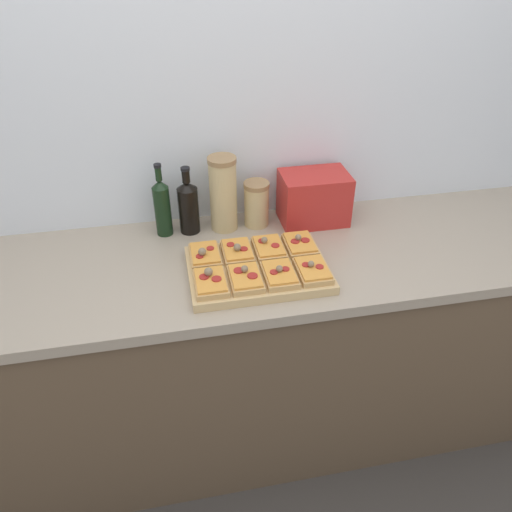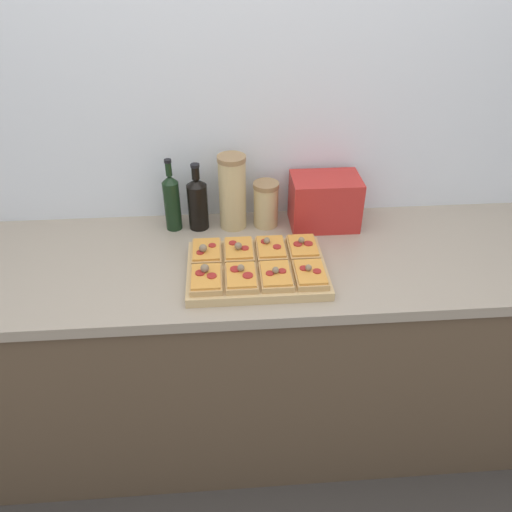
{
  "view_description": "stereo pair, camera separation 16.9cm",
  "coord_description": "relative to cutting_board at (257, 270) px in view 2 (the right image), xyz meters",
  "views": [
    {
      "loc": [
        -0.24,
        -1.12,
        1.93
      ],
      "look_at": [
        0.04,
        0.25,
        0.98
      ],
      "focal_mm": 35.0,
      "sensor_mm": 36.0,
      "label": 1
    },
    {
      "loc": [
        -0.07,
        -1.14,
        1.93
      ],
      "look_at": [
        0.04,
        0.25,
        0.98
      ],
      "focal_mm": 35.0,
      "sensor_mm": 36.0,
      "label": 2
    }
  ],
  "objects": [
    {
      "name": "ground_plane",
      "position": [
        -0.04,
        -0.22,
        -0.94
      ],
      "size": [
        12.0,
        12.0,
        0.0
      ],
      "primitive_type": "plane",
      "color": "#3D3833"
    },
    {
      "name": "wall_back",
      "position": [
        -0.04,
        0.45,
        0.31
      ],
      "size": [
        6.0,
        0.06,
        2.5
      ],
      "color": "silver",
      "rests_on": "ground_plane"
    },
    {
      "name": "kitchen_counter",
      "position": [
        -0.04,
        0.1,
        -0.48
      ],
      "size": [
        2.63,
        0.67,
        0.93
      ],
      "color": "brown",
      "rests_on": "ground_plane"
    },
    {
      "name": "cutting_board",
      "position": [
        0.0,
        0.0,
        0.0
      ],
      "size": [
        0.47,
        0.33,
        0.03
      ],
      "primitive_type": "cube",
      "color": "tan",
      "rests_on": "kitchen_counter"
    },
    {
      "name": "pizza_slice_back_left",
      "position": [
        -0.17,
        0.08,
        0.03
      ],
      "size": [
        0.1,
        0.15,
        0.06
      ],
      "color": "tan",
      "rests_on": "cutting_board"
    },
    {
      "name": "pizza_slice_back_midleft",
      "position": [
        -0.06,
        0.08,
        0.03
      ],
      "size": [
        0.1,
        0.15,
        0.05
      ],
      "color": "tan",
      "rests_on": "cutting_board"
    },
    {
      "name": "pizza_slice_back_midright",
      "position": [
        0.06,
        0.08,
        0.03
      ],
      "size": [
        0.1,
        0.15,
        0.05
      ],
      "color": "tan",
      "rests_on": "cutting_board"
    },
    {
      "name": "pizza_slice_back_right",
      "position": [
        0.17,
        0.08,
        0.03
      ],
      "size": [
        0.1,
        0.15,
        0.05
      ],
      "color": "tan",
      "rests_on": "cutting_board"
    },
    {
      "name": "pizza_slice_front_left",
      "position": [
        -0.17,
        -0.08,
        0.03
      ],
      "size": [
        0.1,
        0.15,
        0.06
      ],
      "color": "tan",
      "rests_on": "cutting_board"
    },
    {
      "name": "pizza_slice_front_midleft",
      "position": [
        -0.06,
        -0.08,
        0.03
      ],
      "size": [
        0.1,
        0.15,
        0.05
      ],
      "color": "tan",
      "rests_on": "cutting_board"
    },
    {
      "name": "pizza_slice_front_midright",
      "position": [
        0.06,
        -0.08,
        0.03
      ],
      "size": [
        0.1,
        0.15,
        0.05
      ],
      "color": "tan",
      "rests_on": "cutting_board"
    },
    {
      "name": "pizza_slice_front_right",
      "position": [
        0.17,
        -0.08,
        0.03
      ],
      "size": [
        0.1,
        0.15,
        0.05
      ],
      "color": "tan",
      "rests_on": "cutting_board"
    },
    {
      "name": "olive_oil_bottle",
      "position": [
        -0.3,
        0.32,
        0.1
      ],
      "size": [
        0.06,
        0.06,
        0.29
      ],
      "color": "black",
      "rests_on": "kitchen_counter"
    },
    {
      "name": "wine_bottle",
      "position": [
        -0.2,
        0.32,
        0.09
      ],
      "size": [
        0.08,
        0.08,
        0.26
      ],
      "color": "black",
      "rests_on": "kitchen_counter"
    },
    {
      "name": "grain_jar_tall",
      "position": [
        -0.07,
        0.32,
        0.13
      ],
      "size": [
        0.11,
        0.11,
        0.29
      ],
      "color": "tan",
      "rests_on": "kitchen_counter"
    },
    {
      "name": "grain_jar_short",
      "position": [
        0.06,
        0.32,
        0.07
      ],
      "size": [
        0.1,
        0.1,
        0.18
      ],
      "color": "tan",
      "rests_on": "kitchen_counter"
    },
    {
      "name": "toaster_oven",
      "position": [
        0.29,
        0.31,
        0.08
      ],
      "size": [
        0.28,
        0.18,
        0.2
      ],
      "color": "red",
      "rests_on": "kitchen_counter"
    }
  ]
}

